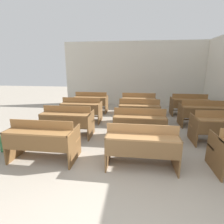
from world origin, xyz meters
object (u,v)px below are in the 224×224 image
bench_front_left (43,139)px  bench_front_center (142,144)px  bench_back_left (91,102)px  bench_back_right (189,104)px  bench_second_left (68,120)px  bench_second_center (139,123)px  bench_third_left (82,109)px  bench_third_center (139,111)px  bench_second_right (222,126)px  bench_back_center (138,103)px  schoolbag (9,143)px  bench_third_right (202,113)px  wastepaper_bin (204,108)px

bench_front_left → bench_front_center: (2.00, 0.00, 0.00)m
bench_back_left → bench_back_right: same height
bench_second_left → bench_second_center: (1.97, -0.02, 0.00)m
bench_front_center → bench_back_left: (-1.98, 3.99, 0.00)m
bench_second_left → bench_third_left: bearing=90.2°
bench_third_left → bench_front_center: bearing=-53.0°
bench_second_left → bench_third_center: (1.99, 1.32, 0.00)m
bench_front_center → bench_second_right: (2.01, 1.31, 0.00)m
bench_third_left → bench_back_center: bearing=33.7°
bench_front_center → schoolbag: bench_front_center is taller
bench_front_left → bench_back_center: same height
bench_second_center → bench_back_right: bearing=53.2°
bench_second_center → schoolbag: bench_second_center is taller
bench_second_right → bench_front_center: bearing=-147.0°
bench_second_center → bench_back_right: same height
bench_back_left → bench_second_center: bearing=-53.8°
schoolbag → bench_third_right: bearing=25.3°
bench_second_right → bench_back_left: (-3.99, 2.68, 0.00)m
bench_front_left → bench_third_center: same height
wastepaper_bin → bench_front_center: bearing=-121.4°
bench_front_center → bench_back_center: 3.98m
bench_third_center → wastepaper_bin: size_ratio=3.57×
bench_second_center → bench_third_right: 2.45m
bench_front_center → bench_second_right: bearing=33.0°
bench_third_right → bench_third_center: bearing=-179.4°
bench_second_center → bench_third_center: bearing=89.2°
schoolbag → bench_second_left: bearing=45.3°
bench_second_right → bench_back_right: 2.67m
bench_third_left → bench_second_center: bearing=-34.2°
bench_back_center → bench_back_left: bearing=179.7°
bench_second_right → bench_back_center: size_ratio=1.00×
bench_front_center → bench_third_center: size_ratio=1.00×
bench_front_center → bench_second_right: same height
bench_third_right → bench_back_center: same height
bench_front_left → bench_third_left: same height
bench_second_right → schoolbag: (-5.03, -1.03, -0.27)m
bench_front_left → bench_third_center: size_ratio=1.00×
schoolbag → wastepaper_bin: bearing=36.7°
bench_third_left → bench_back_left: same height
bench_third_left → bench_back_left: (0.01, 1.34, 0.00)m
bench_third_left → wastepaper_bin: 5.23m
bench_front_center → bench_front_left: bearing=-180.0°
bench_back_center → bench_back_right: 1.98m
bench_back_right → schoolbag: size_ratio=3.40×
bench_front_left → wastepaper_bin: size_ratio=3.57×
bench_second_right → wastepaper_bin: size_ratio=3.57×
bench_front_left → bench_second_center: size_ratio=1.00×
bench_third_right → bench_back_center: bearing=146.8°
bench_second_left → bench_back_left: bearing=89.9°
bench_back_right → schoolbag: bench_back_right is taller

